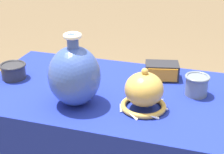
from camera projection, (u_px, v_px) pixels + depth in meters
display_table at (123, 107)px, 1.57m from camera, size 1.34×0.70×0.73m
vase_tall_bulbous at (74, 75)px, 1.40m from camera, size 0.22×0.22×0.31m
vase_dome_bell at (144, 92)px, 1.38m from camera, size 0.20×0.21×0.18m
mosaic_tile_box at (162, 71)px, 1.67m from camera, size 0.18×0.14×0.08m
cup_wide_slate at (197, 85)px, 1.50m from camera, size 0.11×0.11×0.09m
cup_wide_charcoal at (13, 71)px, 1.67m from camera, size 0.13×0.13×0.07m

